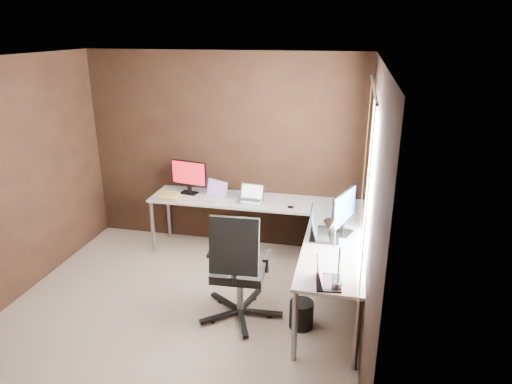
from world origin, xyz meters
TOP-DOWN VIEW (x-y plane):
  - room at (0.34, 0.07)m, footprint 3.60×3.60m
  - desk at (0.84, 1.04)m, footprint 2.65×2.25m
  - drawer_pedestal at (1.43, 1.15)m, footprint 0.42×0.50m
  - monitor_left at (-0.41, 1.57)m, footprint 0.49×0.18m
  - monitor_right at (1.57, 0.74)m, footprint 0.23×0.54m
  - laptop_white at (-0.05, 1.45)m, footprint 0.40×0.35m
  - laptop_silver at (0.43, 1.45)m, footprint 0.33×0.25m
  - laptop_black_big at (1.35, 0.65)m, footprint 0.32×0.44m
  - laptop_black_small at (1.47, -0.29)m, footprint 0.24×0.31m
  - book_stack at (-0.58, 1.31)m, footprint 0.24×0.20m
  - mouse_left at (-0.57, 1.35)m, footprint 0.11×0.08m
  - mouse_corner at (0.94, 1.32)m, footprint 0.09×0.07m
  - desk_lamp at (1.51, -0.29)m, footprint 0.19×0.22m
  - office_chair at (0.62, 0.10)m, footprint 0.65×0.65m
  - wastebasket at (1.24, 0.08)m, footprint 0.28×0.28m

SIDE VIEW (x-z plane):
  - wastebasket at x=1.24m, z-range 0.00..0.27m
  - drawer_pedestal at x=1.43m, z-range 0.00..0.60m
  - office_chair at x=0.62m, z-range -0.24..0.92m
  - desk at x=0.84m, z-range 0.31..1.04m
  - mouse_corner at x=0.94m, z-range 0.73..0.76m
  - mouse_left at x=-0.57m, z-range 0.73..0.77m
  - book_stack at x=-0.58m, z-range 0.73..0.80m
  - laptop_black_small at x=1.47m, z-range 0.68..0.87m
  - laptop_silver at x=0.43m, z-range 0.67..0.88m
  - laptop_white at x=-0.05m, z-range 0.67..0.89m
  - laptop_black_big at x=1.35m, z-range 0.65..0.93m
  - monitor_left at x=-0.41m, z-range 0.76..1.19m
  - monitor_right at x=1.57m, z-range 0.76..1.23m
  - desk_lamp at x=1.51m, z-range 0.80..1.38m
  - room at x=0.34m, z-range 0.03..2.53m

